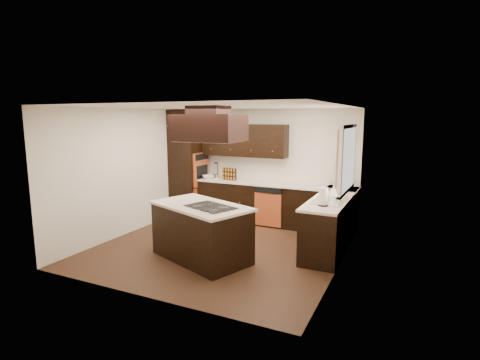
# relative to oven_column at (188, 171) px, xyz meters

# --- Properties ---
(floor) EXTENTS (4.20, 4.20, 0.02)m
(floor) POSITION_rel_oven_column_xyz_m (1.78, -1.71, -1.07)
(floor) COLOR #54331F
(floor) RESTS_ON ground
(ceiling) EXTENTS (4.20, 4.20, 0.02)m
(ceiling) POSITION_rel_oven_column_xyz_m (1.78, -1.71, 1.45)
(ceiling) COLOR white
(ceiling) RESTS_ON ground
(wall_back) EXTENTS (4.20, 0.02, 2.50)m
(wall_back) POSITION_rel_oven_column_xyz_m (1.78, 0.40, 0.19)
(wall_back) COLOR white
(wall_back) RESTS_ON ground
(wall_front) EXTENTS (4.20, 0.02, 2.50)m
(wall_front) POSITION_rel_oven_column_xyz_m (1.78, -3.81, 0.19)
(wall_front) COLOR white
(wall_front) RESTS_ON ground
(wall_left) EXTENTS (0.02, 4.20, 2.50)m
(wall_left) POSITION_rel_oven_column_xyz_m (-0.33, -1.71, 0.19)
(wall_left) COLOR white
(wall_left) RESTS_ON ground
(wall_right) EXTENTS (0.02, 4.20, 2.50)m
(wall_right) POSITION_rel_oven_column_xyz_m (3.88, -1.71, 0.19)
(wall_right) COLOR white
(wall_right) RESTS_ON ground
(oven_column) EXTENTS (0.65, 0.75, 2.12)m
(oven_column) POSITION_rel_oven_column_xyz_m (0.00, 0.00, 0.00)
(oven_column) COLOR black
(oven_column) RESTS_ON floor
(wall_oven_face) EXTENTS (0.05, 0.62, 0.78)m
(wall_oven_face) POSITION_rel_oven_column_xyz_m (0.35, 0.00, 0.06)
(wall_oven_face) COLOR #C8572B
(wall_oven_face) RESTS_ON oven_column
(base_cabinets_back) EXTENTS (2.93, 0.60, 0.88)m
(base_cabinets_back) POSITION_rel_oven_column_xyz_m (1.81, 0.09, -0.62)
(base_cabinets_back) COLOR black
(base_cabinets_back) RESTS_ON floor
(base_cabinets_right) EXTENTS (0.60, 2.40, 0.88)m
(base_cabinets_right) POSITION_rel_oven_column_xyz_m (3.58, -0.80, -0.62)
(base_cabinets_right) COLOR black
(base_cabinets_right) RESTS_ON floor
(countertop_back) EXTENTS (2.93, 0.63, 0.04)m
(countertop_back) POSITION_rel_oven_column_xyz_m (1.81, 0.08, -0.16)
(countertop_back) COLOR #F9E2D0
(countertop_back) RESTS_ON base_cabinets_back
(countertop_right) EXTENTS (0.63, 2.40, 0.04)m
(countertop_right) POSITION_rel_oven_column_xyz_m (3.56, -0.80, -0.16)
(countertop_right) COLOR #F9E2D0
(countertop_right) RESTS_ON base_cabinets_right
(upper_cabinets) EXTENTS (2.00, 0.34, 0.72)m
(upper_cabinets) POSITION_rel_oven_column_xyz_m (1.34, 0.23, 0.75)
(upper_cabinets) COLOR black
(upper_cabinets) RESTS_ON wall_back
(dishwasher_front) EXTENTS (0.60, 0.05, 0.72)m
(dishwasher_front) POSITION_rel_oven_column_xyz_m (2.10, -0.20, -0.66)
(dishwasher_front) COLOR #C8572B
(dishwasher_front) RESTS_ON floor
(window_frame) EXTENTS (0.06, 1.32, 1.12)m
(window_frame) POSITION_rel_oven_column_xyz_m (3.85, -1.16, 0.59)
(window_frame) COLOR white
(window_frame) RESTS_ON wall_right
(window_pane) EXTENTS (0.00, 1.20, 1.00)m
(window_pane) POSITION_rel_oven_column_xyz_m (3.87, -1.16, 0.59)
(window_pane) COLOR white
(window_pane) RESTS_ON wall_right
(curtain_left) EXTENTS (0.02, 0.34, 0.90)m
(curtain_left) POSITION_rel_oven_column_xyz_m (3.79, -1.57, 0.64)
(curtain_left) COLOR beige
(curtain_left) RESTS_ON wall_right
(curtain_right) EXTENTS (0.02, 0.34, 0.90)m
(curtain_right) POSITION_rel_oven_column_xyz_m (3.79, -0.74, 0.64)
(curtain_right) COLOR beige
(curtain_right) RESTS_ON wall_right
(sink_rim) EXTENTS (0.52, 0.84, 0.01)m
(sink_rim) POSITION_rel_oven_column_xyz_m (3.58, -1.16, -0.14)
(sink_rim) COLOR silver
(sink_rim) RESTS_ON countertop_right
(island) EXTENTS (1.82, 1.40, 0.88)m
(island) POSITION_rel_oven_column_xyz_m (1.75, -2.32, -0.62)
(island) COLOR black
(island) RESTS_ON floor
(island_top) EXTENTS (1.90, 1.48, 0.04)m
(island_top) POSITION_rel_oven_column_xyz_m (1.75, -2.32, -0.16)
(island_top) COLOR #F9E2D0
(island_top) RESTS_ON island
(cooktop) EXTENTS (0.90, 0.75, 0.01)m
(cooktop) POSITION_rel_oven_column_xyz_m (1.97, -2.41, -0.13)
(cooktop) COLOR black
(cooktop) RESTS_ON island_top
(range_hood) EXTENTS (1.05, 0.72, 0.42)m
(range_hood) POSITION_rel_oven_column_xyz_m (1.88, -2.25, 1.10)
(range_hood) COLOR black
(range_hood) RESTS_ON ceiling
(hood_duct) EXTENTS (0.55, 0.50, 0.13)m
(hood_duct) POSITION_rel_oven_column_xyz_m (1.88, -2.25, 1.38)
(hood_duct) COLOR black
(hood_duct) RESTS_ON ceiling
(blender_base) EXTENTS (0.15, 0.15, 0.10)m
(blender_base) POSITION_rel_oven_column_xyz_m (0.72, 0.04, -0.09)
(blender_base) COLOR silver
(blender_base) RESTS_ON countertop_back
(blender_pitcher) EXTENTS (0.13, 0.13, 0.26)m
(blender_pitcher) POSITION_rel_oven_column_xyz_m (0.72, 0.04, 0.09)
(blender_pitcher) COLOR silver
(blender_pitcher) RESTS_ON blender_base
(spice_rack) EXTENTS (0.33, 0.12, 0.27)m
(spice_rack) POSITION_rel_oven_column_xyz_m (1.07, 0.04, -0.00)
(spice_rack) COLOR black
(spice_rack) RESTS_ON countertop_back
(mixing_bowl) EXTENTS (0.36, 0.36, 0.07)m
(mixing_bowl) POSITION_rel_oven_column_xyz_m (0.53, 0.04, -0.10)
(mixing_bowl) COLOR white
(mixing_bowl) RESTS_ON countertop_back
(soap_bottle) EXTENTS (0.10, 0.11, 0.20)m
(soap_bottle) POSITION_rel_oven_column_xyz_m (3.56, -0.73, -0.04)
(soap_bottle) COLOR white
(soap_bottle) RESTS_ON countertop_right
(paper_towel) EXTENTS (0.16, 0.16, 0.30)m
(paper_towel) POSITION_rel_oven_column_xyz_m (3.56, -1.56, 0.01)
(paper_towel) COLOR white
(paper_towel) RESTS_ON countertop_right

